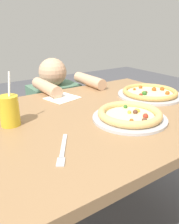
# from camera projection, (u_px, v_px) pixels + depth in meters

# --- Properties ---
(dining_table) EXTENTS (1.26, 0.90, 0.75)m
(dining_table) POSITION_uv_depth(u_px,v_px,m) (94.00, 135.00, 1.09)
(dining_table) COLOR #936D47
(dining_table) RESTS_ON ground
(pizza_near) EXTENTS (0.32, 0.32, 0.04)m
(pizza_near) POSITION_uv_depth(u_px,v_px,m) (130.00, 115.00, 0.98)
(pizza_near) COLOR #B7B7BC
(pizza_near) RESTS_ON dining_table
(pizza_far) EXTENTS (0.36, 0.36, 0.04)m
(pizza_far) POSITION_uv_depth(u_px,v_px,m) (150.00, 93.00, 1.30)
(pizza_far) COLOR #B7B7BC
(pizza_far) RESTS_ON dining_table
(drink_cup_colored) EXTENTS (0.08, 0.08, 0.22)m
(drink_cup_colored) POSITION_uv_depth(u_px,v_px,m) (9.00, 111.00, 0.91)
(drink_cup_colored) COLOR gold
(drink_cup_colored) RESTS_ON dining_table
(paper_napkin) EXTENTS (0.19, 0.18, 0.00)m
(paper_napkin) POSITION_uv_depth(u_px,v_px,m) (62.00, 98.00, 1.27)
(paper_napkin) COLOR white
(paper_napkin) RESTS_ON dining_table
(fork) EXTENTS (0.13, 0.18, 0.00)m
(fork) POSITION_uv_depth(u_px,v_px,m) (63.00, 150.00, 0.74)
(fork) COLOR silver
(fork) RESTS_ON dining_table
(diner_seated) EXTENTS (0.38, 0.51, 0.92)m
(diner_seated) POSITION_uv_depth(u_px,v_px,m) (56.00, 123.00, 1.73)
(diner_seated) COLOR #333847
(diner_seated) RESTS_ON ground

